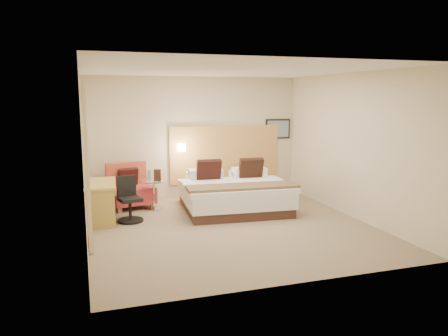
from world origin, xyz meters
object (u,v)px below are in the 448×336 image
object	(u,v)px
side_table	(154,193)
desk	(102,191)
lounge_chair	(130,190)
bed	(233,193)
desk_chair	(129,203)

from	to	relation	value
side_table	desk	size ratio (longest dim) A/B	0.57
desk	lounge_chair	bearing A→B (deg)	56.87
bed	desk_chair	world-z (taller)	bed
bed	desk	world-z (taller)	bed
side_table	desk_chair	world-z (taller)	desk_chair
bed	lounge_chair	xyz separation A→B (m)	(-1.97, 0.84, 0.03)
lounge_chair	desk_chair	bearing A→B (deg)	-96.61
lounge_chair	desk_chair	size ratio (longest dim) A/B	1.20
desk	desk_chair	distance (m)	0.54
side_table	desk_chair	xyz separation A→B (m)	(-0.56, -0.71, 0.01)
bed	side_table	world-z (taller)	bed
lounge_chair	desk	size ratio (longest dim) A/B	0.84
lounge_chair	side_table	bearing A→B (deg)	-40.34
desk_chair	lounge_chair	bearing A→B (deg)	83.39
desk	bed	bearing A→B (deg)	1.31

